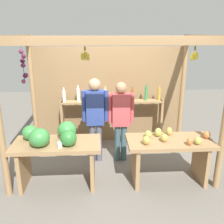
% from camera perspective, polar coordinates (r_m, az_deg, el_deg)
% --- Properties ---
extents(ground_plane, '(12.00, 12.00, 0.00)m').
position_cam_1_polar(ground_plane, '(4.87, -0.13, -11.07)').
color(ground_plane, slate).
rests_on(ground_plane, ground).
extents(market_stall, '(3.37, 2.02, 2.32)m').
position_cam_1_polar(market_stall, '(4.83, -0.51, 5.78)').
color(market_stall, '#99754C').
rests_on(market_stall, ground).
extents(fruit_counter_left, '(1.36, 0.67, 1.02)m').
position_cam_1_polar(fruit_counter_left, '(3.98, -13.06, -7.51)').
color(fruit_counter_left, '#99754C').
rests_on(fruit_counter_left, ground).
extents(fruit_counter_right, '(1.36, 0.64, 0.88)m').
position_cam_1_polar(fruit_counter_right, '(4.13, 13.05, -8.47)').
color(fruit_counter_right, '#99754C').
rests_on(fruit_counter_right, ground).
extents(bottle_shelf_unit, '(2.16, 0.22, 1.35)m').
position_cam_1_polar(bottle_shelf_unit, '(5.22, -0.03, 0.65)').
color(bottle_shelf_unit, '#99754C').
rests_on(bottle_shelf_unit, ground).
extents(vendor_man, '(0.48, 0.22, 1.60)m').
position_cam_1_polar(vendor_man, '(4.50, -3.92, -0.31)').
color(vendor_man, '#4F5262').
rests_on(vendor_man, ground).
extents(vendor_woman, '(0.48, 0.21, 1.53)m').
position_cam_1_polar(vendor_woman, '(4.53, 2.07, -0.78)').
color(vendor_woman, '#38555D').
rests_on(vendor_woman, ground).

